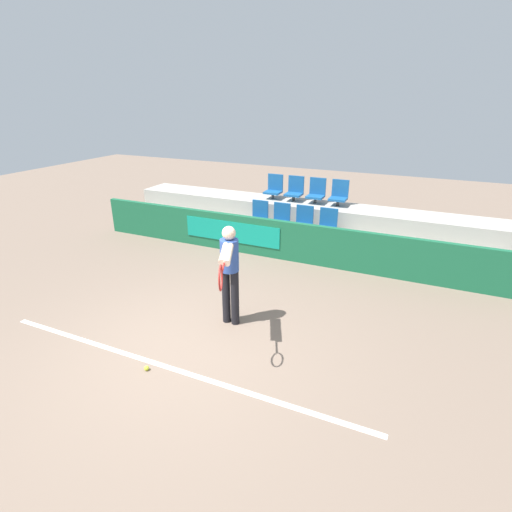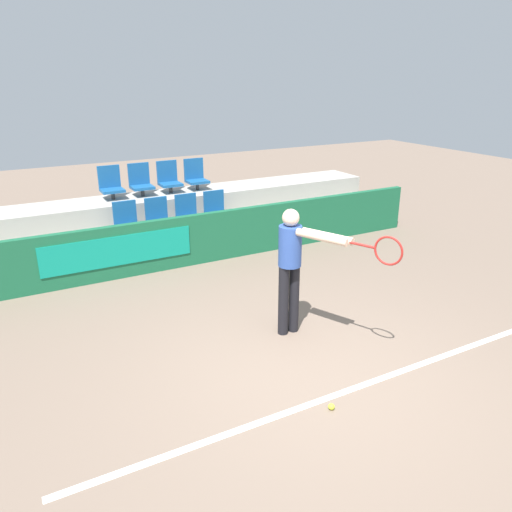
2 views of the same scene
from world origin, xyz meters
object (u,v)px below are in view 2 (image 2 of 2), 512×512
tennis_ball (331,407)px  stadium_chair_4 (111,184)px  stadium_chair_2 (188,213)px  stadium_chair_5 (141,181)px  stadium_chair_7 (196,176)px  stadium_chair_1 (158,217)px  stadium_chair_0 (127,221)px  stadium_chair_3 (216,209)px  stadium_chair_6 (169,179)px  tennis_player (296,261)px

tennis_ball → stadium_chair_4: bearing=95.9°
stadium_chair_2 → stadium_chair_5: bearing=120.4°
stadium_chair_5 → stadium_chair_7: (1.12, 0.00, 0.00)m
stadium_chair_1 → stadium_chair_4: stadium_chair_4 is taller
stadium_chair_5 → stadium_chair_7: bearing=0.0°
stadium_chair_1 → stadium_chair_2: 0.56m
stadium_chair_0 → stadium_chair_5: (0.56, 0.95, 0.46)m
stadium_chair_3 → stadium_chair_7: 1.06m
stadium_chair_1 → stadium_chair_7: size_ratio=1.00×
stadium_chair_3 → stadium_chair_6: size_ratio=1.00×
stadium_chair_1 → stadium_chair_2: same height
stadium_chair_4 → stadium_chair_6: same height
stadium_chair_6 → tennis_player: size_ratio=0.37×
stadium_chair_5 → tennis_player: tennis_player is taller
stadium_chair_0 → tennis_player: 3.77m
stadium_chair_3 → stadium_chair_4: stadium_chair_4 is taller
stadium_chair_0 → stadium_chair_3: (1.68, 0.00, 0.00)m
stadium_chair_0 → stadium_chair_3: same height
stadium_chair_4 → tennis_player: (1.12, -4.55, -0.19)m
tennis_player → tennis_ball: bearing=-132.1°
stadium_chair_3 → stadium_chair_6: 1.20m
stadium_chair_3 → stadium_chair_1: bearing=180.0°
stadium_chair_0 → stadium_chair_6: size_ratio=1.00×
stadium_chair_1 → stadium_chair_7: (1.12, 0.95, 0.46)m
stadium_chair_2 → stadium_chair_4: bearing=139.5°
tennis_player → stadium_chair_5: bearing=73.6°
stadium_chair_1 → stadium_chair_0: bearing=180.0°
stadium_chair_4 → stadium_chair_5: same height
stadium_chair_4 → tennis_ball: bearing=-84.1°
stadium_chair_5 → stadium_chair_1: bearing=-90.0°
stadium_chair_7 → tennis_ball: bearing=-100.0°
stadium_chair_4 → stadium_chair_7: same height
tennis_player → stadium_chair_4: bearing=80.5°
stadium_chair_6 → stadium_chair_7: size_ratio=1.00×
stadium_chair_0 → stadium_chair_7: (1.68, 0.95, 0.46)m
stadium_chair_4 → stadium_chair_7: bearing=0.0°
stadium_chair_7 → stadium_chair_5: bearing=180.0°
stadium_chair_5 → stadium_chair_3: bearing=-40.5°
stadium_chair_6 → stadium_chair_7: same height
stadium_chair_2 → stadium_chair_7: size_ratio=1.00×
tennis_player → tennis_ball: size_ratio=24.60×
stadium_chair_6 → stadium_chair_2: bearing=-90.0°
stadium_chair_3 → stadium_chair_4: 1.98m
stadium_chair_6 → stadium_chair_7: bearing=0.0°
stadium_chair_4 → stadium_chair_1: bearing=-59.6°
stadium_chair_1 → tennis_ball: 5.10m
tennis_player → stadium_chair_0: bearing=83.9°
tennis_player → tennis_ball: tennis_player is taller
stadium_chair_4 → stadium_chair_7: size_ratio=1.00×
stadium_chair_7 → stadium_chair_4: bearing=180.0°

